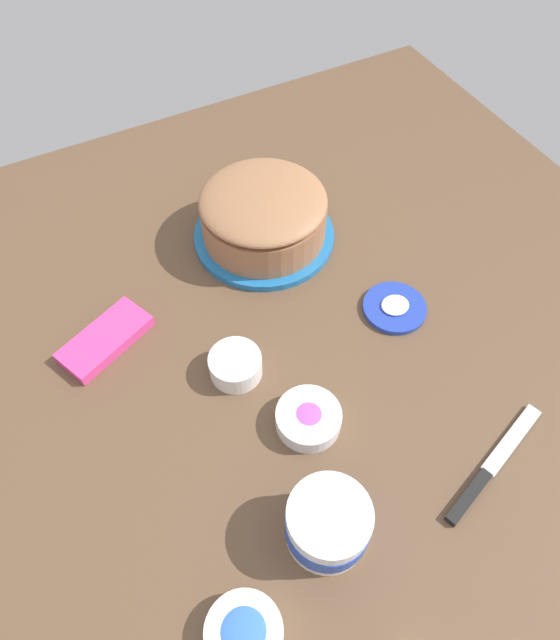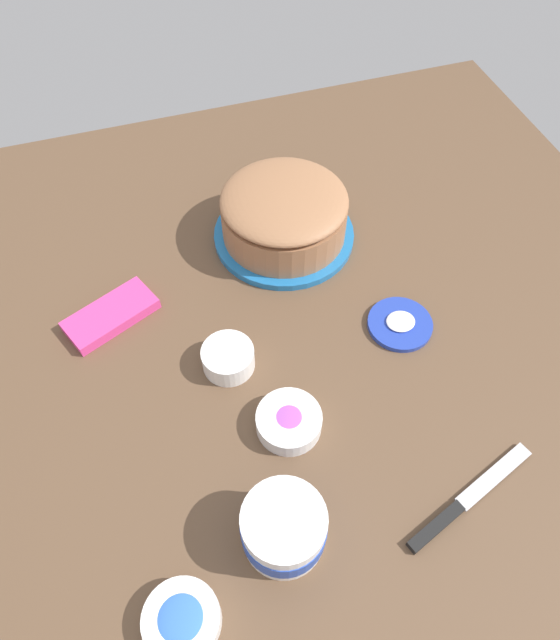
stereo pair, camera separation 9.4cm
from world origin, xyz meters
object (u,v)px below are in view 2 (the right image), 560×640
object	(u,v)px
frosted_cake	(284,217)
spreading_knife	(460,505)
sprinkle_bowl_blue	(182,620)
frosting_tub_lid	(400,324)
sprinkle_bowl_green	(228,358)
frosting_tub	(284,528)
sprinkle_bowl_rainbow	(286,422)
candy_box_lower	(111,315)

from	to	relation	value
frosted_cake	spreading_knife	distance (m)	0.58
spreading_knife	sprinkle_bowl_blue	bearing A→B (deg)	-176.52
frosting_tub_lid	sprinkle_bowl_green	size ratio (longest dim) A/B	1.30
frosted_cake	frosting_tub	size ratio (longest dim) A/B	2.36
sprinkle_bowl_blue	frosting_tub	bearing A→B (deg)	21.65
frosted_cake	sprinkle_bowl_green	xyz separation A→B (m)	(-0.17, -0.25, -0.03)
frosting_tub	sprinkle_bowl_blue	world-z (taller)	frosting_tub
frosting_tub	sprinkle_bowl_blue	xyz separation A→B (m)	(-0.15, -0.06, -0.03)
sprinkle_bowl_rainbow	candy_box_lower	distance (m)	0.36
frosting_tub	candy_box_lower	xyz separation A→B (m)	(-0.17, 0.44, -0.03)
frosted_cake	frosting_tub_lid	distance (m)	0.29
frosted_cake	frosting_tub	world-z (taller)	frosted_cake
frosted_cake	sprinkle_bowl_rainbow	size ratio (longest dim) A/B	2.68
spreading_knife	sprinkle_bowl_rainbow	world-z (taller)	sprinkle_bowl_rainbow
frosting_tub	sprinkle_bowl_green	size ratio (longest dim) A/B	1.33
spreading_knife	frosting_tub	bearing A→B (deg)	171.79
frosted_cake	sprinkle_bowl_green	world-z (taller)	frosted_cake
sprinkle_bowl_rainbow	sprinkle_bowl_green	bearing A→B (deg)	112.13
sprinkle_bowl_blue	sprinkle_bowl_rainbow	world-z (taller)	sprinkle_bowl_blue
frosting_tub	sprinkle_bowl_rainbow	distance (m)	0.16
frosting_tub_lid	sprinkle_bowl_rainbow	world-z (taller)	sprinkle_bowl_rainbow
frosting_tub	sprinkle_bowl_blue	bearing A→B (deg)	-158.35
spreading_knife	sprinkle_bowl_green	world-z (taller)	sprinkle_bowl_green
frosting_tub_lid	sprinkle_bowl_green	world-z (taller)	sprinkle_bowl_green
spreading_knife	candy_box_lower	bearing A→B (deg)	131.32
frosting_tub	sprinkle_bowl_green	world-z (taller)	frosting_tub
frosting_tub_lid	candy_box_lower	bearing A→B (deg)	160.52
frosting_tub_lid	frosted_cake	bearing A→B (deg)	115.65
sprinkle_bowl_blue	candy_box_lower	distance (m)	0.50
frosting_tub_lid	candy_box_lower	size ratio (longest dim) A/B	0.71
spreading_knife	sprinkle_bowl_rainbow	bearing A→B (deg)	135.71
spreading_knife	sprinkle_bowl_green	bearing A→B (deg)	127.58
frosted_cake	sprinkle_bowl_blue	distance (m)	0.68
frosting_tub_lid	sprinkle_bowl_blue	bearing A→B (deg)	-143.36
frosting_tub_lid	sprinkle_bowl_rainbow	xyz separation A→B (m)	(-0.24, -0.12, 0.01)
frosting_tub	frosting_tub_lid	world-z (taller)	frosting_tub
frosting_tub_lid	sprinkle_bowl_blue	size ratio (longest dim) A/B	1.15
sprinkle_bowl_rainbow	frosted_cake	bearing A→B (deg)	72.49
sprinkle_bowl_rainbow	spreading_knife	bearing A→B (deg)	-44.29
sprinkle_bowl_green	candy_box_lower	xyz separation A→B (m)	(-0.17, 0.15, -0.01)
spreading_knife	candy_box_lower	size ratio (longest dim) A/B	1.47
frosting_tub	sprinkle_bowl_rainbow	world-z (taller)	frosting_tub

